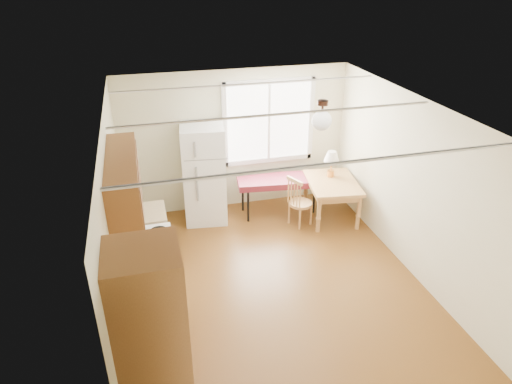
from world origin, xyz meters
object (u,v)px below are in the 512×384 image
object	(u,v)px
refrigerator	(204,174)
dining_table	(332,187)
bench	(279,182)
chair	(297,199)

from	to	relation	value
refrigerator	dining_table	distance (m)	2.21
bench	dining_table	bearing A→B (deg)	-18.54
refrigerator	chair	bearing A→B (deg)	-17.45
dining_table	bench	bearing A→B (deg)	162.15
bench	chair	bearing A→B (deg)	-66.76
refrigerator	bench	world-z (taller)	refrigerator
refrigerator	dining_table	size ratio (longest dim) A/B	1.42
bench	chair	xyz separation A→B (m)	(0.16, -0.55, -0.09)
chair	bench	bearing A→B (deg)	82.63
chair	dining_table	bearing A→B (deg)	-11.77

